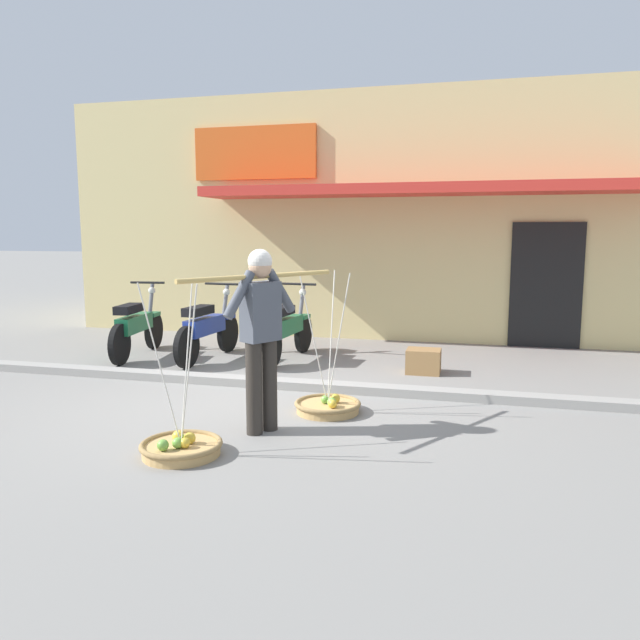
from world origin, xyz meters
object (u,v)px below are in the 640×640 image
(motorcycle_nearest_shop, at_px, (136,327))
(wooden_crate, at_px, (423,361))
(fruit_basket_right_side, at_px, (181,447))
(fruit_vendor, at_px, (261,328))
(motorcycle_second_in_row, at_px, (207,329))
(fruit_basket_left_side, at_px, (328,406))
(motorcycle_third_in_row, at_px, (287,329))

(motorcycle_nearest_shop, xyz_separation_m, wooden_crate, (4.23, -0.03, -0.29))
(fruit_basket_right_side, height_order, motorcycle_nearest_shop, fruit_basket_right_side)
(fruit_vendor, height_order, motorcycle_second_in_row, fruit_vendor)
(fruit_basket_right_side, distance_m, motorcycle_second_in_row, 3.92)
(motorcycle_nearest_shop, relative_size, motorcycle_second_in_row, 1.00)
(fruit_vendor, height_order, fruit_basket_left_side, fruit_vendor)
(motorcycle_third_in_row, bearing_deg, fruit_basket_left_side, -63.64)
(fruit_basket_left_side, bearing_deg, motorcycle_nearest_shop, 148.80)
(fruit_basket_right_side, bearing_deg, wooden_crate, 64.49)
(fruit_vendor, distance_m, motorcycle_third_in_row, 3.26)
(fruit_vendor, distance_m, motorcycle_nearest_shop, 4.14)
(motorcycle_second_in_row, bearing_deg, motorcycle_third_in_row, 12.70)
(fruit_basket_right_side, bearing_deg, fruit_basket_left_side, 59.13)
(fruit_basket_left_side, distance_m, motorcycle_third_in_row, 2.69)
(fruit_vendor, relative_size, motorcycle_second_in_row, 0.93)
(motorcycle_third_in_row, bearing_deg, fruit_basket_right_side, -85.72)
(fruit_vendor, distance_m, fruit_basket_right_side, 1.26)
(fruit_basket_left_side, height_order, wooden_crate, fruit_basket_left_side)
(fruit_basket_left_side, xyz_separation_m, motorcycle_third_in_row, (-1.18, 2.39, 0.38))
(fruit_basket_left_side, xyz_separation_m, motorcycle_second_in_row, (-2.32, 2.13, 0.38))
(fruit_vendor, relative_size, motorcycle_third_in_row, 0.93)
(motorcycle_nearest_shop, distance_m, motorcycle_second_in_row, 1.11)
(motorcycle_second_in_row, relative_size, wooden_crate, 4.14)
(fruit_basket_right_side, xyz_separation_m, wooden_crate, (1.69, 3.54, 0.08))
(fruit_vendor, relative_size, fruit_basket_left_side, 1.17)
(fruit_vendor, bearing_deg, motorcycle_second_in_row, 123.02)
(motorcycle_third_in_row, distance_m, wooden_crate, 2.03)
(fruit_vendor, height_order, motorcycle_nearest_shop, fruit_vendor)
(fruit_basket_left_side, distance_m, motorcycle_second_in_row, 3.18)
(fruit_basket_right_side, relative_size, wooden_crate, 3.30)
(fruit_vendor, xyz_separation_m, fruit_basket_right_side, (-0.45, -0.75, -0.90))
(fruit_vendor, height_order, wooden_crate, fruit_vendor)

